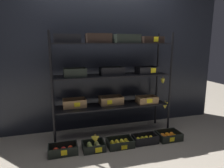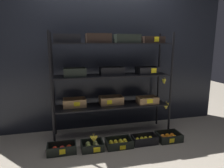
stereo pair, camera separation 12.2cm
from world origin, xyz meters
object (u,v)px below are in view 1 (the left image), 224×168
object	(u,v)px
crate_ground_apple_red	(63,150)
crate_ground_orange	(168,136)
crate_ground_pear	(94,146)
display_rack	(112,72)
crate_ground_lemon	(120,143)
banana_bunch_loose	(95,139)
crate_ground_right_lemon	(145,140)

from	to	relation	value
crate_ground_apple_red	crate_ground_orange	size ratio (longest dim) A/B	1.09
crate_ground_pear	crate_ground_orange	distance (m)	1.16
display_rack	crate_ground_lemon	bearing A→B (deg)	-90.52
display_rack	crate_ground_lemon	distance (m)	1.05
crate_ground_pear	crate_ground_lemon	world-z (taller)	same
crate_ground_pear	crate_ground_orange	size ratio (longest dim) A/B	0.86
crate_ground_orange	crate_ground_apple_red	bearing A→B (deg)	179.38
crate_ground_pear	banana_bunch_loose	xyz separation A→B (m)	(0.02, -0.00, 0.11)
crate_ground_lemon	display_rack	bearing A→B (deg)	89.48
display_rack	crate_ground_right_lemon	world-z (taller)	display_rack
crate_ground_apple_red	banana_bunch_loose	world-z (taller)	banana_bunch_loose
crate_ground_lemon	crate_ground_orange	bearing A→B (deg)	0.34
crate_ground_apple_red	crate_ground_pear	size ratio (longest dim) A/B	1.26
crate_ground_apple_red	crate_ground_right_lemon	bearing A→B (deg)	-1.15
crate_ground_lemon	crate_ground_orange	size ratio (longest dim) A/B	1.06
crate_ground_apple_red	crate_ground_right_lemon	distance (m)	1.17
crate_ground_pear	banana_bunch_loose	size ratio (longest dim) A/B	2.41
crate_ground_apple_red	crate_ground_lemon	xyz separation A→B (m)	(0.78, -0.02, -0.00)
crate_ground_apple_red	crate_ground_right_lemon	xyz separation A→B (m)	(1.17, -0.02, 0.00)
display_rack	crate_ground_right_lemon	xyz separation A→B (m)	(0.39, -0.42, -0.96)
crate_ground_pear	crate_ground_right_lemon	size ratio (longest dim) A/B	0.83
crate_ground_lemon	banana_bunch_loose	bearing A→B (deg)	178.61
crate_ground_apple_red	crate_ground_right_lemon	world-z (taller)	crate_ground_apple_red
display_rack	crate_ground_apple_red	size ratio (longest dim) A/B	5.00
crate_ground_pear	crate_ground_right_lemon	distance (m)	0.77
crate_ground_pear	banana_bunch_loose	bearing A→B (deg)	-0.80
crate_ground_pear	banana_bunch_loose	world-z (taller)	banana_bunch_loose
crate_ground_apple_red	crate_ground_lemon	bearing A→B (deg)	-1.59
crate_ground_lemon	crate_ground_pear	bearing A→B (deg)	178.64
crate_ground_lemon	crate_ground_orange	world-z (taller)	crate_ground_orange
crate_ground_apple_red	crate_ground_orange	bearing A→B (deg)	-0.62
crate_ground_apple_red	crate_ground_pear	world-z (taller)	crate_ground_apple_red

